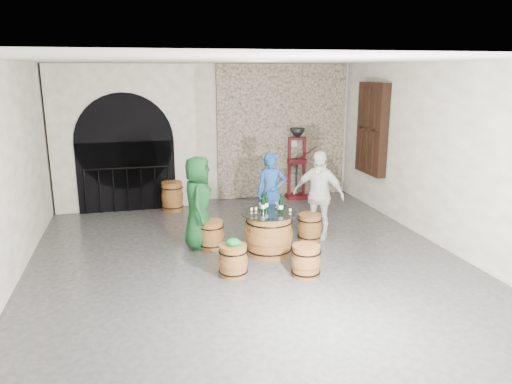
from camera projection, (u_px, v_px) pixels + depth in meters
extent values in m
plane|color=#2F2F32|center=(247.00, 260.00, 8.02)|extent=(8.00, 8.00, 0.00)
plane|color=white|center=(208.00, 134.00, 11.38)|extent=(8.00, 0.00, 8.00)
plane|color=white|center=(360.00, 259.00, 3.86)|extent=(8.00, 0.00, 8.00)
plane|color=white|center=(4.00, 177.00, 6.80)|extent=(0.00, 8.00, 8.00)
plane|color=white|center=(442.00, 156.00, 8.45)|extent=(0.00, 8.00, 8.00)
plane|color=beige|center=(246.00, 60.00, 7.23)|extent=(8.00, 8.00, 0.00)
cube|color=#AFA28B|center=(282.00, 132.00, 11.75)|extent=(3.20, 0.12, 3.18)
cube|color=white|center=(125.00, 138.00, 10.70)|extent=(3.10, 0.50, 3.18)
cube|color=black|center=(127.00, 177.00, 10.65)|extent=(2.10, 0.03, 1.55)
cylinder|color=black|center=(125.00, 142.00, 10.46)|extent=(2.10, 0.03, 2.10)
cylinder|color=black|center=(126.00, 168.00, 10.54)|extent=(1.79, 0.04, 0.04)
cylinder|color=black|center=(85.00, 192.00, 10.45)|extent=(0.02, 0.02, 0.98)
cylinder|color=black|center=(100.00, 192.00, 10.52)|extent=(0.02, 0.02, 0.98)
cylinder|color=black|center=(114.00, 191.00, 10.59)|extent=(0.02, 0.02, 0.98)
cylinder|color=black|center=(128.00, 190.00, 10.66)|extent=(0.02, 0.02, 0.98)
cylinder|color=black|center=(142.00, 189.00, 10.73)|extent=(0.02, 0.02, 0.98)
cylinder|color=black|center=(155.00, 188.00, 10.80)|extent=(0.02, 0.02, 0.98)
cylinder|color=black|center=(169.00, 188.00, 10.87)|extent=(0.02, 0.02, 0.98)
cube|color=black|center=(372.00, 129.00, 10.63)|extent=(0.20, 1.10, 2.00)
cube|color=black|center=(370.00, 129.00, 10.62)|extent=(0.06, 0.88, 1.76)
cube|color=black|center=(371.00, 129.00, 10.63)|extent=(0.22, 0.92, 0.06)
cube|color=black|center=(378.00, 130.00, 10.35)|extent=(0.22, 0.06, 1.80)
cube|color=black|center=(371.00, 129.00, 10.63)|extent=(0.22, 0.06, 1.80)
cube|color=black|center=(365.00, 127.00, 10.90)|extent=(0.22, 0.06, 1.80)
cylinder|color=brown|center=(269.00, 234.00, 8.20)|extent=(0.75, 0.75, 0.71)
cylinder|color=brown|center=(269.00, 234.00, 8.20)|extent=(0.80, 0.80, 0.16)
torus|color=black|center=(269.00, 248.00, 8.26)|extent=(0.80, 0.80, 0.02)
torus|color=black|center=(269.00, 221.00, 8.14)|extent=(0.80, 0.80, 0.02)
cylinder|color=brown|center=(269.00, 214.00, 8.11)|extent=(0.76, 0.76, 0.02)
cylinder|color=black|center=(269.00, 212.00, 8.11)|extent=(0.97, 0.97, 0.01)
cylinder|color=brown|center=(211.00, 235.00, 8.53)|extent=(0.41, 0.41, 0.47)
cylinder|color=brown|center=(211.00, 235.00, 8.53)|extent=(0.44, 0.44, 0.10)
torus|color=black|center=(211.00, 244.00, 8.57)|extent=(0.45, 0.45, 0.02)
torus|color=black|center=(211.00, 226.00, 8.49)|extent=(0.45, 0.45, 0.02)
cylinder|color=brown|center=(211.00, 222.00, 8.47)|extent=(0.42, 0.42, 0.02)
cylinder|color=brown|center=(271.00, 222.00, 9.25)|extent=(0.41, 0.41, 0.47)
cylinder|color=brown|center=(271.00, 222.00, 9.25)|extent=(0.44, 0.44, 0.10)
torus|color=black|center=(271.00, 230.00, 9.29)|extent=(0.45, 0.45, 0.02)
torus|color=black|center=(271.00, 214.00, 9.21)|extent=(0.45, 0.45, 0.02)
cylinder|color=brown|center=(271.00, 210.00, 9.19)|extent=(0.42, 0.42, 0.02)
cylinder|color=brown|center=(310.00, 228.00, 8.93)|extent=(0.41, 0.41, 0.47)
cylinder|color=brown|center=(310.00, 228.00, 8.93)|extent=(0.44, 0.44, 0.10)
torus|color=black|center=(309.00, 236.00, 8.97)|extent=(0.45, 0.45, 0.02)
torus|color=black|center=(310.00, 219.00, 8.89)|extent=(0.45, 0.45, 0.02)
cylinder|color=brown|center=(310.00, 215.00, 8.87)|extent=(0.42, 0.42, 0.02)
cylinder|color=brown|center=(306.00, 261.00, 7.35)|extent=(0.41, 0.41, 0.47)
cylinder|color=brown|center=(306.00, 261.00, 7.35)|extent=(0.44, 0.44, 0.10)
torus|color=black|center=(306.00, 271.00, 7.39)|extent=(0.45, 0.45, 0.02)
torus|color=black|center=(306.00, 252.00, 7.32)|extent=(0.45, 0.45, 0.02)
cylinder|color=brown|center=(306.00, 246.00, 7.29)|extent=(0.42, 0.42, 0.02)
cylinder|color=brown|center=(233.00, 261.00, 7.37)|extent=(0.41, 0.41, 0.47)
cylinder|color=brown|center=(233.00, 261.00, 7.37)|extent=(0.44, 0.44, 0.10)
torus|color=black|center=(233.00, 271.00, 7.41)|extent=(0.45, 0.45, 0.02)
torus|color=black|center=(233.00, 251.00, 7.33)|extent=(0.45, 0.45, 0.02)
cylinder|color=brown|center=(233.00, 246.00, 7.31)|extent=(0.42, 0.42, 0.02)
ellipsoid|color=#0B7C2B|center=(233.00, 242.00, 7.30)|extent=(0.21, 0.21, 0.12)
cylinder|color=#0B7C2B|center=(239.00, 245.00, 7.30)|extent=(0.14, 0.14, 0.01)
imported|color=#113F1B|center=(198.00, 202.00, 8.45)|extent=(0.66, 0.88, 1.63)
imported|color=navy|center=(271.00, 193.00, 9.28)|extent=(0.63, 0.49, 1.54)
imported|color=silver|center=(318.00, 195.00, 8.93)|extent=(1.00, 0.92, 1.65)
cylinder|color=black|center=(263.00, 206.00, 8.07)|extent=(0.07, 0.07, 0.22)
cylinder|color=white|center=(263.00, 206.00, 8.07)|extent=(0.08, 0.08, 0.06)
cone|color=black|center=(263.00, 199.00, 8.04)|extent=(0.07, 0.07, 0.05)
cylinder|color=black|center=(263.00, 195.00, 8.02)|extent=(0.03, 0.03, 0.07)
cylinder|color=black|center=(281.00, 206.00, 8.04)|extent=(0.07, 0.07, 0.22)
cylinder|color=white|center=(281.00, 207.00, 8.04)|extent=(0.08, 0.08, 0.06)
cone|color=black|center=(281.00, 199.00, 8.01)|extent=(0.07, 0.07, 0.05)
cylinder|color=black|center=(281.00, 196.00, 7.99)|extent=(0.03, 0.03, 0.07)
cylinder|color=black|center=(266.00, 204.00, 8.17)|extent=(0.07, 0.07, 0.22)
cylinder|color=white|center=(266.00, 205.00, 8.17)|extent=(0.08, 0.08, 0.06)
cone|color=black|center=(266.00, 197.00, 8.14)|extent=(0.07, 0.07, 0.05)
cylinder|color=black|center=(266.00, 194.00, 8.13)|extent=(0.03, 0.03, 0.07)
cylinder|color=brown|center=(172.00, 197.00, 10.77)|extent=(0.45, 0.45, 0.63)
cylinder|color=brown|center=(172.00, 197.00, 10.77)|extent=(0.48, 0.48, 0.14)
torus|color=black|center=(173.00, 206.00, 10.83)|extent=(0.49, 0.49, 0.02)
torus|color=black|center=(172.00, 187.00, 10.72)|extent=(0.49, 0.49, 0.02)
cylinder|color=brown|center=(172.00, 182.00, 10.69)|extent=(0.46, 0.46, 0.02)
cube|color=#4D0C12|center=(296.00, 196.00, 11.89)|extent=(0.50, 0.42, 0.09)
cube|color=#4D0C12|center=(297.00, 161.00, 11.68)|extent=(0.45, 0.30, 0.11)
cube|color=#4D0C12|center=(297.00, 139.00, 11.54)|extent=(0.43, 0.14, 0.06)
cylinder|color=black|center=(296.00, 176.00, 11.77)|extent=(0.05, 0.05, 0.90)
cylinder|color=black|center=(297.00, 130.00, 11.49)|extent=(0.34, 0.34, 0.08)
cone|color=black|center=(297.00, 135.00, 11.52)|extent=(0.34, 0.34, 0.18)
cube|color=#4D0C12|center=(289.00, 168.00, 11.69)|extent=(0.07, 0.07, 1.44)
cube|color=#4D0C12|center=(304.00, 167.00, 11.74)|extent=(0.07, 0.07, 1.44)
cylinder|color=#4D0C12|center=(308.00, 152.00, 11.63)|extent=(0.39, 0.06, 0.28)
cube|color=silver|center=(293.00, 142.00, 11.80)|extent=(0.18, 0.10, 0.22)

